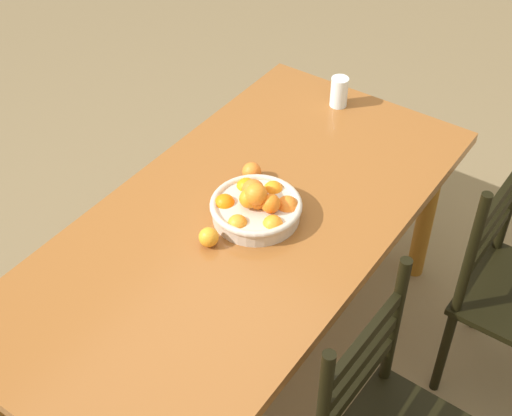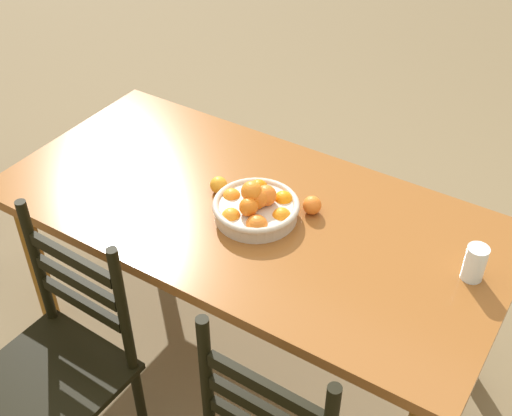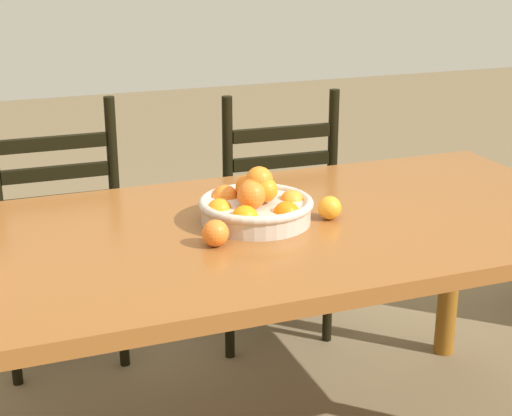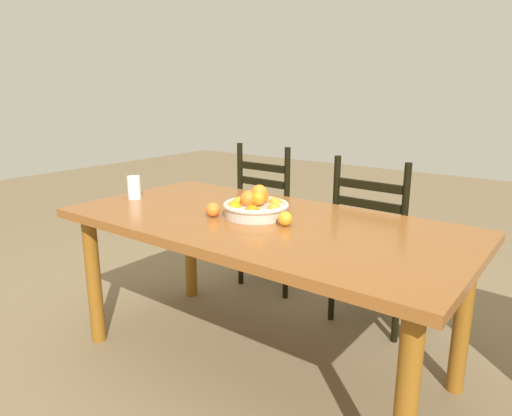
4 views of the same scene
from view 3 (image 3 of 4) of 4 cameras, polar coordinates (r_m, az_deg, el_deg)
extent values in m
cube|color=brown|center=(2.12, 1.51, -1.65)|extent=(1.87, 0.92, 0.04)
cylinder|color=brown|center=(2.93, 13.98, -4.08)|extent=(0.07, 0.07, 0.70)
cube|color=black|center=(2.91, -14.34, -2.04)|extent=(0.44, 0.44, 0.03)
cylinder|color=black|center=(3.19, -11.02, -4.43)|extent=(0.04, 0.04, 0.44)
cylinder|color=black|center=(3.16, -17.78, -5.24)|extent=(0.04, 0.04, 0.44)
cylinder|color=black|center=(2.85, -9.74, -7.28)|extent=(0.04, 0.04, 0.44)
cylinder|color=black|center=(2.82, -17.34, -8.23)|extent=(0.04, 0.04, 0.44)
cylinder|color=black|center=(2.67, -10.34, 2.51)|extent=(0.04, 0.04, 0.52)
cube|color=black|center=(2.67, -14.21, 0.44)|extent=(0.34, 0.03, 0.04)
cube|color=black|center=(2.64, -14.38, 2.49)|extent=(0.34, 0.03, 0.04)
cube|color=black|center=(2.62, -14.56, 4.58)|extent=(0.34, 0.03, 0.04)
cube|color=black|center=(3.01, 0.48, -1.03)|extent=(0.46, 0.46, 0.03)
cylinder|color=black|center=(3.33, 2.54, -3.24)|extent=(0.04, 0.04, 0.43)
cylinder|color=black|center=(3.21, -4.00, -4.09)|extent=(0.04, 0.04, 0.43)
cylinder|color=black|center=(3.00, 5.27, -5.91)|extent=(0.04, 0.04, 0.43)
cylinder|color=black|center=(2.87, -1.95, -6.99)|extent=(0.04, 0.04, 0.43)
cylinder|color=black|center=(2.82, 5.57, 3.36)|extent=(0.04, 0.04, 0.52)
cylinder|color=black|center=(2.69, -2.06, 2.65)|extent=(0.04, 0.04, 0.52)
cube|color=black|center=(2.77, 1.83, 1.42)|extent=(0.36, 0.04, 0.04)
cube|color=black|center=(2.74, 1.85, 3.42)|extent=(0.36, 0.04, 0.04)
cube|color=black|center=(2.72, 1.87, 5.46)|extent=(0.36, 0.04, 0.04)
cylinder|color=beige|center=(2.11, 0.00, -0.32)|extent=(0.30, 0.30, 0.05)
torus|color=beige|center=(2.10, 0.00, 0.38)|extent=(0.31, 0.31, 0.02)
sphere|color=orange|center=(2.14, 2.61, 0.42)|extent=(0.07, 0.07, 0.07)
sphere|color=orange|center=(2.20, 0.13, 0.98)|extent=(0.07, 0.07, 0.07)
sphere|color=orange|center=(2.16, -2.26, 0.66)|extent=(0.08, 0.08, 0.08)
sphere|color=orange|center=(2.07, -2.69, -0.24)|extent=(0.07, 0.07, 0.07)
sphere|color=orange|center=(2.01, -0.82, -0.81)|extent=(0.07, 0.07, 0.07)
sphere|color=orange|center=(2.04, 2.14, -0.53)|extent=(0.07, 0.07, 0.07)
sphere|color=orange|center=(2.10, 0.23, 2.03)|extent=(0.08, 0.08, 0.08)
sphere|color=orange|center=(2.06, -0.37, 0.97)|extent=(0.08, 0.08, 0.08)
sphere|color=orange|center=(2.08, -0.26, 1.22)|extent=(0.07, 0.07, 0.07)
sphere|color=orange|center=(2.14, -0.64, 1.55)|extent=(0.07, 0.07, 0.07)
sphere|color=orange|center=(2.10, -0.12, 1.15)|extent=(0.07, 0.07, 0.07)
sphere|color=orange|center=(2.09, 0.70, 1.32)|extent=(0.07, 0.07, 0.07)
sphere|color=orange|center=(1.95, -2.97, -1.83)|extent=(0.07, 0.07, 0.07)
sphere|color=orange|center=(2.14, 5.38, 0.02)|extent=(0.07, 0.07, 0.07)
camera|label=1|loc=(3.75, 18.78, 32.37)|focal=50.83mm
camera|label=2|loc=(3.49, -28.60, 29.64)|focal=46.00mm
camera|label=4|loc=(1.97, 63.11, 4.30)|focal=32.04mm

